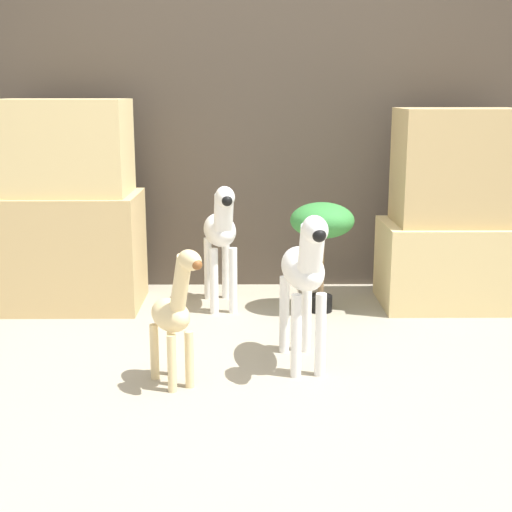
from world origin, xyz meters
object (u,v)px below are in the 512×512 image
at_px(zebra_left, 221,232).
at_px(giraffe_figurine, 174,312).
at_px(zebra_right, 305,271).
at_px(potted_palm_front, 322,226).

relative_size(zebra_left, giraffe_figurine, 1.18).
xyz_separation_m(zebra_right, giraffe_figurine, (-0.52, -0.19, -0.11)).
relative_size(zebra_left, potted_palm_front, 1.17).
xyz_separation_m(zebra_left, giraffe_figurine, (-0.14, -1.05, -0.11)).
distance_m(zebra_right, giraffe_figurine, 0.57).
distance_m(zebra_right, zebra_left, 0.94).
bearing_deg(potted_palm_front, giraffe_figurine, -124.35).
relative_size(zebra_right, zebra_left, 1.00).
bearing_deg(potted_palm_front, zebra_left, 172.83).
height_order(zebra_right, zebra_left, same).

